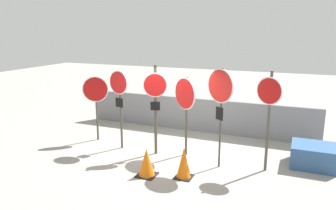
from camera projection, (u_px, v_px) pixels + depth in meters
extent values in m
plane|color=gray|center=(169.00, 155.00, 9.41)|extent=(40.00, 40.00, 0.00)
cube|color=slate|center=(196.00, 115.00, 11.50)|extent=(8.19, 0.12, 1.17)
cylinder|color=#474238|center=(97.00, 110.00, 10.48)|extent=(0.06, 0.06, 1.99)
cylinder|color=white|center=(95.00, 89.00, 10.27)|extent=(0.74, 0.38, 0.82)
cylinder|color=#AD0F0F|center=(95.00, 89.00, 10.26)|extent=(0.69, 0.35, 0.76)
cylinder|color=#474238|center=(121.00, 112.00, 9.71)|extent=(0.07, 0.07, 2.25)
cylinder|color=white|center=(119.00, 83.00, 9.46)|extent=(0.69, 0.19, 0.70)
cylinder|color=red|center=(118.00, 83.00, 9.44)|extent=(0.63, 0.18, 0.64)
cube|color=black|center=(119.00, 103.00, 9.59)|extent=(0.28, 0.09, 0.28)
cylinder|color=#474238|center=(156.00, 111.00, 9.22)|extent=(0.08, 0.08, 2.56)
cylinder|color=white|center=(155.00, 85.00, 8.99)|extent=(0.66, 0.23, 0.68)
cylinder|color=red|center=(155.00, 85.00, 8.97)|extent=(0.60, 0.21, 0.62)
cube|color=black|center=(155.00, 106.00, 9.13)|extent=(0.26, 0.10, 0.25)
cylinder|color=#474238|center=(186.00, 117.00, 9.18)|extent=(0.07, 0.07, 2.25)
cylinder|color=white|center=(185.00, 94.00, 8.99)|extent=(0.76, 0.52, 0.90)
cylinder|color=red|center=(184.00, 94.00, 8.98)|extent=(0.71, 0.49, 0.84)
cylinder|color=#474238|center=(221.00, 119.00, 8.30)|extent=(0.05, 0.05, 2.59)
cylinder|color=white|center=(220.00, 86.00, 8.08)|extent=(0.75, 0.47, 0.86)
cylinder|color=red|center=(220.00, 86.00, 8.07)|extent=(0.69, 0.44, 0.80)
cube|color=black|center=(219.00, 114.00, 8.24)|extent=(0.21, 0.14, 0.33)
cylinder|color=#474238|center=(268.00, 122.00, 8.09)|extent=(0.07, 0.07, 2.56)
cylinder|color=white|center=(269.00, 91.00, 7.86)|extent=(0.63, 0.31, 0.69)
cylinder|color=#AD0F0F|center=(269.00, 91.00, 7.85)|extent=(0.58, 0.29, 0.63)
cube|color=black|center=(147.00, 175.00, 8.08)|extent=(0.48, 0.48, 0.02)
cone|color=orange|center=(147.00, 162.00, 8.00)|extent=(0.40, 0.40, 0.68)
cube|color=black|center=(184.00, 177.00, 7.98)|extent=(0.42, 0.42, 0.02)
cone|color=orange|center=(184.00, 162.00, 7.89)|extent=(0.35, 0.35, 0.75)
cube|color=#335684|center=(313.00, 156.00, 8.57)|extent=(1.11, 0.99, 0.58)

